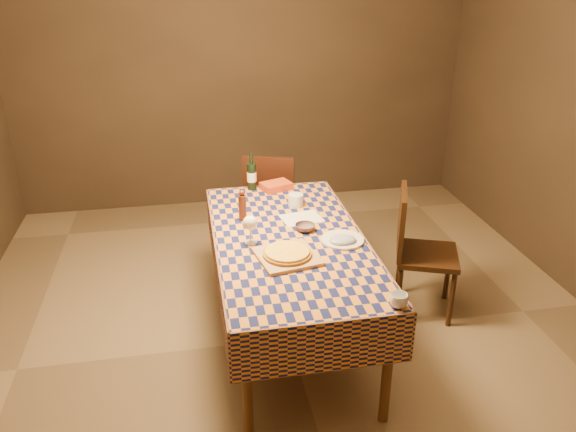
{
  "coord_description": "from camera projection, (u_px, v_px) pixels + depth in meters",
  "views": [
    {
      "loc": [
        -0.59,
        -3.09,
        2.37
      ],
      "look_at": [
        0.0,
        0.05,
        0.9
      ],
      "focal_mm": 35.0,
      "sensor_mm": 36.0,
      "label": 1
    }
  ],
  "objects": [
    {
      "name": "room",
      "position": [
        290.0,
        150.0,
        3.28
      ],
      "size": [
        5.0,
        5.1,
        2.7
      ],
      "color": "brown",
      "rests_on": "ground"
    },
    {
      "name": "dining_table",
      "position": [
        289.0,
        249.0,
        3.56
      ],
      "size": [
        0.94,
        1.84,
        0.77
      ],
      "color": "brown",
      "rests_on": "ground"
    },
    {
      "name": "cutting_board",
      "position": [
        287.0,
        256.0,
        3.28
      ],
      "size": [
        0.39,
        0.39,
        0.02
      ],
      "primitive_type": "cube",
      "rotation": [
        0.0,
        0.0,
        0.19
      ],
      "color": "#AF8252",
      "rests_on": "dining_table"
    },
    {
      "name": "pizza",
      "position": [
        287.0,
        253.0,
        3.27
      ],
      "size": [
        0.37,
        0.37,
        0.03
      ],
      "color": "#9A5E19",
      "rests_on": "cutting_board"
    },
    {
      "name": "pepper_mill",
      "position": [
        242.0,
        206.0,
        3.72
      ],
      "size": [
        0.06,
        0.06,
        0.22
      ],
      "color": "#4C2011",
      "rests_on": "dining_table"
    },
    {
      "name": "bowl",
      "position": [
        305.0,
        227.0,
        3.62
      ],
      "size": [
        0.15,
        0.15,
        0.04
      ],
      "primitive_type": "imported",
      "rotation": [
        0.0,
        0.0,
        -0.17
      ],
      "color": "#564149",
      "rests_on": "dining_table"
    },
    {
      "name": "wine_glass",
      "position": [
        250.0,
        224.0,
        3.41
      ],
      "size": [
        0.09,
        0.09,
        0.18
      ],
      "color": "white",
      "rests_on": "dining_table"
    },
    {
      "name": "wine_bottle",
      "position": [
        252.0,
        176.0,
        4.23
      ],
      "size": [
        0.07,
        0.07,
        0.28
      ],
      "color": "black",
      "rests_on": "dining_table"
    },
    {
      "name": "deli_tub",
      "position": [
        296.0,
        200.0,
        3.96
      ],
      "size": [
        0.14,
        0.14,
        0.09
      ],
      "primitive_type": "cylinder",
      "rotation": [
        0.0,
        0.0,
        -0.38
      ],
      "color": "silver",
      "rests_on": "dining_table"
    },
    {
      "name": "takeout_container",
      "position": [
        276.0,
        186.0,
        4.26
      ],
      "size": [
        0.25,
        0.21,
        0.05
      ],
      "primitive_type": "cube",
      "rotation": [
        0.0,
        0.0,
        0.34
      ],
      "color": "#B03E17",
      "rests_on": "dining_table"
    },
    {
      "name": "white_plate",
      "position": [
        342.0,
        240.0,
        3.48
      ],
      "size": [
        0.35,
        0.35,
        0.02
      ],
      "primitive_type": "cylinder",
      "rotation": [
        0.0,
        0.0,
        -0.37
      ],
      "color": "silver",
      "rests_on": "dining_table"
    },
    {
      "name": "tumbler",
      "position": [
        399.0,
        300.0,
        2.81
      ],
      "size": [
        0.12,
        0.12,
        0.07
      ],
      "primitive_type": "imported",
      "rotation": [
        0.0,
        0.0,
        0.39
      ],
      "color": "white",
      "rests_on": "dining_table"
    },
    {
      "name": "flour_patch",
      "position": [
        302.0,
        218.0,
        3.79
      ],
      "size": [
        0.3,
        0.25,
        0.0
      ],
      "primitive_type": "cube",
      "rotation": [
        0.0,
        0.0,
        0.17
      ],
      "color": "silver",
      "rests_on": "dining_table"
    },
    {
      "name": "flour_bag",
      "position": [
        343.0,
        240.0,
        3.44
      ],
      "size": [
        0.2,
        0.17,
        0.05
      ],
      "primitive_type": "ellipsoid",
      "rotation": [
        0.0,
        0.0,
        -0.32
      ],
      "color": "#969EC0",
      "rests_on": "dining_table"
    },
    {
      "name": "chair_far",
      "position": [
        271.0,
        199.0,
        4.73
      ],
      "size": [
        0.53,
        0.53,
        0.93
      ],
      "color": "black",
      "rests_on": "ground"
    },
    {
      "name": "chair_right",
      "position": [
        416.0,
        245.0,
        3.97
      ],
      "size": [
        0.55,
        0.54,
        0.93
      ],
      "color": "black",
      "rests_on": "ground"
    }
  ]
}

